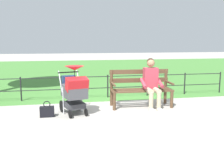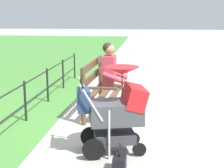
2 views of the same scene
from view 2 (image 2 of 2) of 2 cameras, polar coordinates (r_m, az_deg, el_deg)
ground_plane at (r=5.65m, az=-1.53°, el=-6.77°), size 60.00×60.00×0.00m
park_bench at (r=6.15m, az=-1.77°, el=-0.09°), size 1.62×0.66×0.96m
person_on_bench at (r=6.31m, az=0.51°, el=1.63°), size 0.55×0.74×1.28m
stroller at (r=4.39m, az=0.74°, el=-4.25°), size 0.69×0.97×1.15m
handbag at (r=3.96m, az=1.31°, el=-13.35°), size 0.32×0.14×0.37m
park_fence at (r=6.10m, az=-13.66°, el=-1.55°), size 7.61×0.04×0.70m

